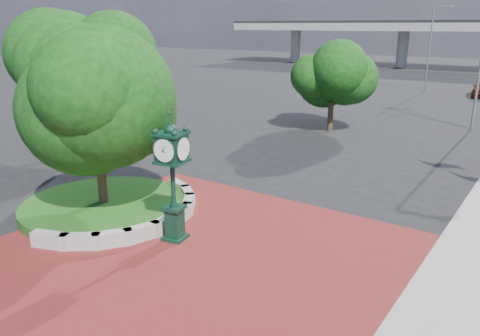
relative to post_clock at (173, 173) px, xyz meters
name	(u,v)px	position (x,y,z in m)	size (l,w,h in m)	color
ground	(207,245)	(1.12, 0.29, -2.31)	(200.00, 200.00, 0.00)	black
plaza	(187,257)	(1.12, -0.71, -2.29)	(12.00, 12.00, 0.04)	maroon
planter_wall	(147,218)	(-1.59, 0.29, -2.04)	(2.96, 6.77, 0.54)	#9E9B93
grass_bed	(105,206)	(-3.88, 0.29, -2.11)	(6.10, 6.10, 0.40)	#1C4A15
tree_planter	(96,114)	(-3.88, 0.29, 1.42)	(5.20, 5.20, 6.33)	#38281C
tree_northwest	(74,77)	(-11.88, 5.29, 1.82)	(5.60, 5.60, 6.93)	#38281C
tree_street	(332,82)	(-2.88, 18.29, 0.93)	(4.40, 4.40, 5.45)	#38281C
post_clock	(173,173)	(0.00, 0.00, 0.00)	(1.00, 1.00, 4.20)	black
street_lamp_far	(432,43)	(-2.40, 41.20, 2.76)	(1.94, 0.45, 8.65)	slate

